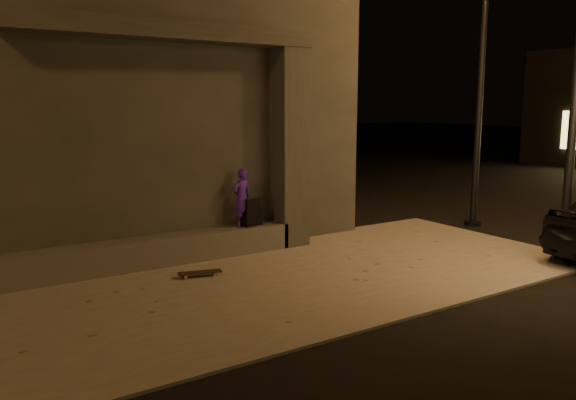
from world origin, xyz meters
TOP-DOWN VIEW (x-y plane):
  - ground at (0.00, 0.00)m, footprint 120.00×120.00m
  - sidewalk at (0.00, 2.00)m, footprint 11.00×4.40m
  - building at (-1.00, 6.49)m, footprint 9.00×5.10m
  - ledge at (-1.50, 3.75)m, footprint 6.00×0.55m
  - column at (1.70, 3.75)m, footprint 0.55×0.55m
  - canopy at (-0.50, 3.80)m, footprint 5.00×0.70m
  - skateboarder at (0.70, 3.75)m, footprint 0.42×0.32m
  - backpack at (0.87, 3.75)m, footprint 0.40×0.29m
  - skateboard at (-0.58, 2.75)m, footprint 0.68×0.34m
  - street_lamp_2 at (6.13, 3.10)m, footprint 0.36×0.36m

SIDE VIEW (x-z plane):
  - ground at x=0.00m, z-range 0.00..0.00m
  - sidewalk at x=0.00m, z-range 0.00..0.04m
  - skateboard at x=-0.58m, z-range 0.06..0.14m
  - ledge at x=-1.50m, z-range 0.04..0.49m
  - backpack at x=0.87m, z-range 0.41..0.92m
  - skateboarder at x=0.70m, z-range 0.49..1.53m
  - column at x=1.70m, z-range 0.04..3.64m
  - building at x=-1.00m, z-range -0.01..5.22m
  - canopy at x=-0.50m, z-range 3.64..3.92m
  - street_lamp_2 at x=6.13m, z-range 0.48..7.44m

